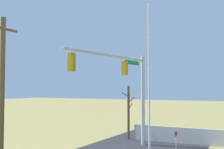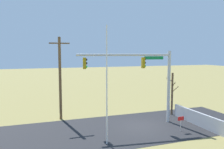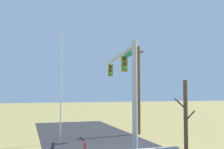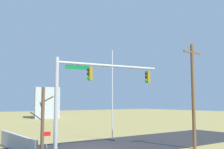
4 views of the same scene
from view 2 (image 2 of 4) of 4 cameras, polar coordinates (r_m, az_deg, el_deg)
The scene contains 9 objects.
ground_plane at distance 20.13m, azimuth 7.52°, elevation -12.97°, with size 160.00×160.00×0.00m, color olive.
road_surface at distance 18.75m, azimuth -3.81°, elevation -14.33°, with size 28.00×8.00×0.01m, color #232326.
sidewalk_corner at distance 22.43m, azimuth 16.22°, elevation -11.19°, with size 6.00×6.00×0.01m, color #B7B5AD.
retaining_fence at distance 21.05m, azimuth 21.90°, elevation -10.79°, with size 0.20×7.49×1.20m, color #A8A8AD.
signal_mast at distance 20.07m, azimuth 8.30°, elevation 0.63°, with size 8.43×1.33×6.56m.
flagpole at distance 15.28m, azimuth -1.34°, elevation -2.93°, with size 0.10×0.10×8.24m, color silver.
utility_pole at distance 21.82m, azimuth -13.10°, elevation -0.59°, with size 1.90×0.26×7.87m.
bare_tree at distance 23.88m, azimuth 15.08°, elevation -4.66°, with size 1.27×1.02×4.34m.
open_sign at distance 19.34m, azimuth 17.14°, elevation -11.13°, with size 0.56×0.04×1.22m.
Camera 2 is at (-8.71, -17.00, 6.36)m, focal length 35.86 mm.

